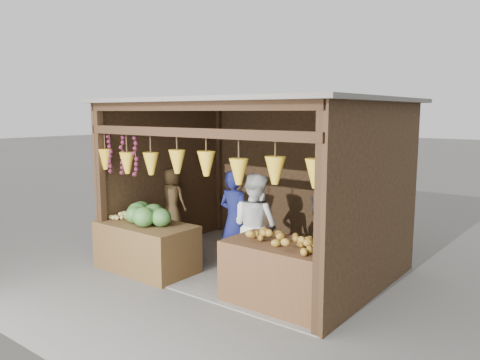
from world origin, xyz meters
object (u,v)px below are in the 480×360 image
(counter_left, at_px, (146,247))
(man_standing, at_px, (235,220))
(vendor_seated, at_px, (172,199))
(counter_right, at_px, (286,275))
(woman_standing, at_px, (255,226))

(counter_left, distance_m, man_standing, 1.45)
(man_standing, relative_size, vendor_seated, 1.43)
(counter_right, xyz_separation_m, vendor_seated, (-3.09, 1.01, 0.48))
(counter_left, distance_m, vendor_seated, 1.44)
(counter_left, bearing_deg, vendor_seated, 118.19)
(vendor_seated, bearing_deg, woman_standing, 164.23)
(woman_standing, distance_m, vendor_seated, 2.23)
(man_standing, bearing_deg, woman_standing, 172.70)
(counter_left, height_order, woman_standing, woman_standing)
(vendor_seated, bearing_deg, man_standing, 164.04)
(counter_left, bearing_deg, man_standing, 37.87)
(counter_left, height_order, vendor_seated, vendor_seated)
(man_standing, relative_size, woman_standing, 1.01)
(woman_standing, relative_size, vendor_seated, 1.42)
(man_standing, bearing_deg, vendor_seated, -8.20)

